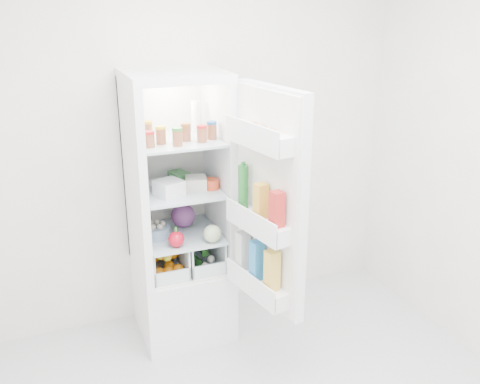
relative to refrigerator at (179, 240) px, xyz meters
name	(u,v)px	position (x,y,z in m)	size (l,w,h in m)	color
room_walls	(294,152)	(0.20, -1.25, 0.93)	(3.02, 3.02, 2.61)	silver
refrigerator	(179,240)	(0.00, 0.00, 0.00)	(0.60, 0.60, 1.80)	white
shelf_low	(181,234)	(0.00, -0.06, 0.07)	(0.49, 0.53, 0.01)	silver
shelf_mid	(179,190)	(0.00, -0.06, 0.38)	(0.49, 0.53, 0.01)	silver
shelf_top	(177,140)	(0.00, -0.06, 0.71)	(0.49, 0.53, 0.01)	silver
crisper_left	(164,255)	(-0.12, -0.06, -0.06)	(0.23, 0.46, 0.22)	silver
crisper_right	(199,249)	(0.12, -0.06, -0.06)	(0.23, 0.46, 0.22)	silver
condiment_jars	(177,135)	(-0.02, -0.14, 0.76)	(0.46, 0.32, 0.08)	#B21919
squeeze_bottle	(196,117)	(0.16, 0.06, 0.82)	(0.06, 0.06, 0.20)	white
tub_white	(169,188)	(-0.09, -0.16, 0.44)	(0.15, 0.15, 0.10)	white
tub_cream	(196,183)	(0.10, -0.10, 0.43)	(0.13, 0.13, 0.08)	beige
tin_red	(212,184)	(0.19, -0.14, 0.42)	(0.10, 0.10, 0.06)	red
foil_tray	(152,185)	(-0.16, 0.01, 0.41)	(0.17, 0.13, 0.04)	white
tub_green	(179,178)	(0.03, 0.04, 0.43)	(0.10, 0.14, 0.08)	#397F3E
red_cabbage	(183,216)	(0.05, 0.03, 0.16)	(0.16, 0.16, 0.16)	#612159
bell_pepper	(176,239)	(-0.08, -0.25, 0.13)	(0.10, 0.10, 0.10)	red
mushroom_bowl	(157,232)	(-0.16, -0.07, 0.12)	(0.16, 0.16, 0.08)	#809DBE
salad_bag	(212,234)	(0.15, -0.27, 0.14)	(0.11, 0.11, 0.11)	#A6BC8D
citrus_pile	(165,260)	(-0.12, -0.09, -0.08)	(0.20, 0.31, 0.16)	orange
veg_pile	(200,255)	(0.13, -0.06, -0.10)	(0.16, 0.30, 0.10)	#1D4D19
fridge_door	(267,207)	(0.36, -0.63, 0.43)	(0.27, 0.60, 1.30)	white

